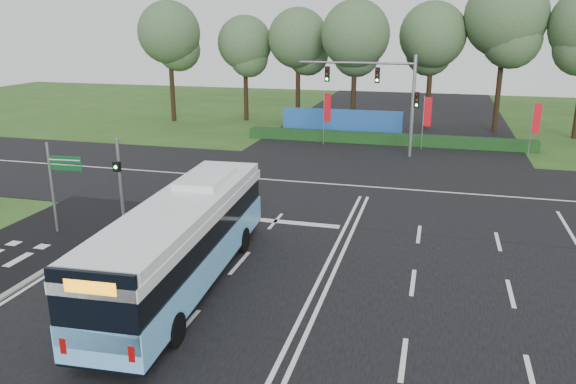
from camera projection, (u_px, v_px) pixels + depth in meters
name	position (u px, v px, depth m)	size (l,w,h in m)	color
ground	(323.00, 273.00, 20.97)	(120.00, 120.00, 0.00)	#29521B
road_main	(323.00, 273.00, 20.96)	(20.00, 120.00, 0.04)	black
road_cross	(365.00, 187.00, 32.07)	(120.00, 14.00, 0.05)	black
kerb_strip	(38.00, 275.00, 20.69)	(0.25, 18.00, 0.12)	gray
city_bus	(184.00, 240.00, 19.51)	(3.22, 12.06, 3.42)	#6DBDFC
pedestrian_signal	(119.00, 178.00, 25.74)	(0.34, 0.44, 4.00)	gray
street_sign	(58.00, 177.00, 24.31)	(1.59, 0.21, 4.09)	gray
banner_flag_left	(327.00, 111.00, 42.58)	(0.58, 0.19, 4.04)	gray
banner_flag_mid	(426.00, 115.00, 40.85)	(0.59, 0.06, 4.00)	gray
banner_flag_right	(535.00, 121.00, 38.44)	(0.57, 0.14, 3.89)	gray
traffic_light_gantry	(387.00, 89.00, 38.55)	(8.41, 0.28, 7.00)	gray
hedge	(387.00, 139.00, 43.52)	(22.00, 1.20, 0.80)	#143915
blue_hoarding	(341.00, 123.00, 46.63)	(10.00, 0.30, 2.20)	#1D51A2
eucalyptus_row	(447.00, 32.00, 46.78)	(53.69, 9.47, 12.94)	black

